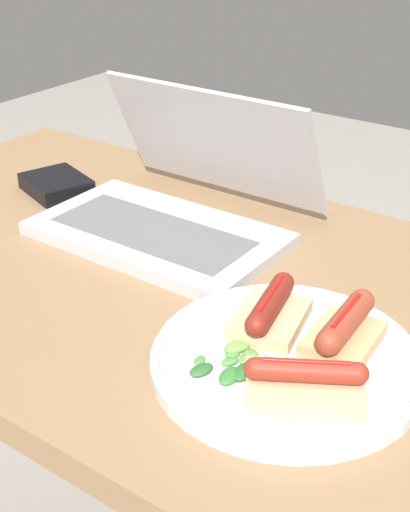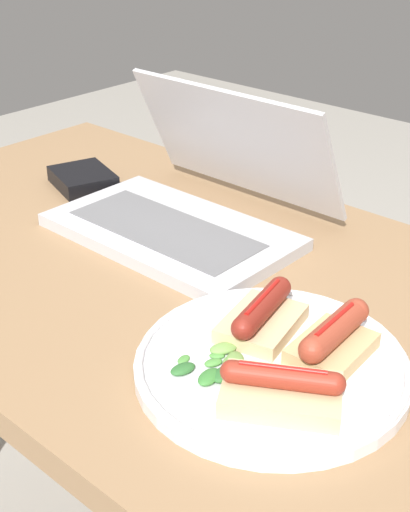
# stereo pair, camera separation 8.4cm
# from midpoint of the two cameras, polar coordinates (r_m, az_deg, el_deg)

# --- Properties ---
(desk) EXTENTS (1.31, 0.65, 0.75)m
(desk) POSITION_cam_midpoint_polar(r_m,az_deg,el_deg) (0.94, -1.45, -6.61)
(desk) COLOR #93704C
(desk) RESTS_ON ground_plane
(laptop) EXTENTS (0.35, 0.29, 0.19)m
(laptop) POSITION_cam_midpoint_polar(r_m,az_deg,el_deg) (1.03, -4.78, 3.96)
(laptop) COLOR #B7B7BC
(laptop) RESTS_ON desk
(plate) EXTENTS (0.29, 0.29, 0.02)m
(plate) POSITION_cam_midpoint_polar(r_m,az_deg,el_deg) (0.75, 3.33, -8.35)
(plate) COLOR silver
(plate) RESTS_ON desk
(sausage_toast_left) EXTENTS (0.09, 0.12, 0.05)m
(sausage_toast_left) POSITION_cam_midpoint_polar(r_m,az_deg,el_deg) (0.79, 2.18, -4.62)
(sausage_toast_left) COLOR #D6B784
(sausage_toast_left) RESTS_ON plate
(sausage_toast_middle) EXTENTS (0.07, 0.11, 0.05)m
(sausage_toast_middle) POSITION_cam_midpoint_polar(r_m,az_deg,el_deg) (0.76, 7.97, -6.03)
(sausage_toast_middle) COLOR tan
(sausage_toast_middle) RESTS_ON plate
(sausage_toast_right) EXTENTS (0.13, 0.12, 0.04)m
(sausage_toast_right) POSITION_cam_midpoint_polar(r_m,az_deg,el_deg) (0.69, 4.53, -10.22)
(sausage_toast_right) COLOR #D6B784
(sausage_toast_right) RESTS_ON plate
(salad_pile) EXTENTS (0.07, 0.09, 0.01)m
(salad_pile) POSITION_cam_midpoint_polar(r_m,az_deg,el_deg) (0.73, -0.97, -8.68)
(salad_pile) COLOR #2D662D
(salad_pile) RESTS_ON plate
(external_drive) EXTENTS (0.13, 0.12, 0.03)m
(external_drive) POSITION_cam_midpoint_polar(r_m,az_deg,el_deg) (1.20, -13.81, 5.53)
(external_drive) COLOR black
(external_drive) RESTS_ON desk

